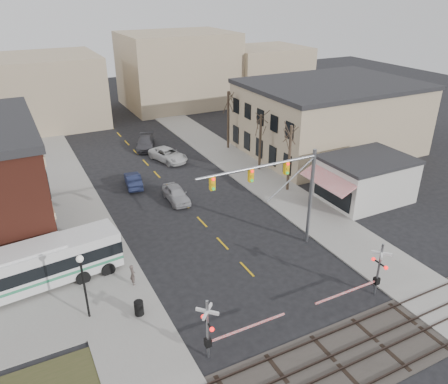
{
  "coord_description": "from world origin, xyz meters",
  "views": [
    {
      "loc": [
        -13.7,
        -20.95,
        19.09
      ],
      "look_at": [
        1.22,
        8.09,
        3.5
      ],
      "focal_mm": 35.0,
      "sensor_mm": 36.0,
      "label": 1
    }
  ],
  "objects_px": {
    "street_lamp": "(82,274)",
    "transit_bus": "(30,268)",
    "car_b": "(133,180)",
    "pedestrian_near": "(133,275)",
    "car_a": "(176,194)",
    "traffic_signal_mast": "(283,184)",
    "rr_crossing_west": "(215,328)",
    "trash_bin": "(139,308)",
    "car_d": "(145,143)",
    "rr_crossing_east": "(374,272)",
    "pedestrian_far": "(91,248)",
    "car_c": "(168,155)"
  },
  "relations": [
    {
      "from": "pedestrian_far",
      "to": "pedestrian_near",
      "type": "bearing_deg",
      "value": -107.74
    },
    {
      "from": "transit_bus",
      "to": "street_lamp",
      "type": "distance_m",
      "value": 5.68
    },
    {
      "from": "trash_bin",
      "to": "car_c",
      "type": "height_order",
      "value": "car_c"
    },
    {
      "from": "trash_bin",
      "to": "car_d",
      "type": "xyz_separation_m",
      "value": [
        10.14,
        29.96,
        0.13
      ]
    },
    {
      "from": "rr_crossing_west",
      "to": "car_b",
      "type": "height_order",
      "value": "rr_crossing_west"
    },
    {
      "from": "traffic_signal_mast",
      "to": "rr_crossing_west",
      "type": "bearing_deg",
      "value": -141.26
    },
    {
      "from": "traffic_signal_mast",
      "to": "street_lamp",
      "type": "height_order",
      "value": "traffic_signal_mast"
    },
    {
      "from": "pedestrian_near",
      "to": "trash_bin",
      "type": "bearing_deg",
      "value": 170.56
    },
    {
      "from": "trash_bin",
      "to": "car_b",
      "type": "xyz_separation_m",
      "value": [
        5.39,
        19.37,
        0.1
      ]
    },
    {
      "from": "car_a",
      "to": "car_d",
      "type": "xyz_separation_m",
      "value": [
        2.04,
        15.79,
        -0.01
      ]
    },
    {
      "from": "car_b",
      "to": "rr_crossing_east",
      "type": "bearing_deg",
      "value": 119.02
    },
    {
      "from": "car_c",
      "to": "pedestrian_far",
      "type": "height_order",
      "value": "pedestrian_far"
    },
    {
      "from": "street_lamp",
      "to": "car_c",
      "type": "distance_m",
      "value": 27.37
    },
    {
      "from": "rr_crossing_west",
      "to": "rr_crossing_east",
      "type": "distance_m",
      "value": 11.6
    },
    {
      "from": "transit_bus",
      "to": "rr_crossing_west",
      "type": "bearing_deg",
      "value": -52.32
    },
    {
      "from": "car_a",
      "to": "car_b",
      "type": "height_order",
      "value": "car_a"
    },
    {
      "from": "car_c",
      "to": "pedestrian_far",
      "type": "relative_size",
      "value": 3.0
    },
    {
      "from": "rr_crossing_west",
      "to": "rr_crossing_east",
      "type": "xyz_separation_m",
      "value": [
        11.6,
        -0.13,
        0.0
      ]
    },
    {
      "from": "car_b",
      "to": "car_c",
      "type": "bearing_deg",
      "value": -129.38
    },
    {
      "from": "transit_bus",
      "to": "traffic_signal_mast",
      "type": "xyz_separation_m",
      "value": [
        17.83,
        -3.57,
        3.95
      ]
    },
    {
      "from": "rr_crossing_east",
      "to": "car_a",
      "type": "distance_m",
      "value": 20.44
    },
    {
      "from": "transit_bus",
      "to": "street_lamp",
      "type": "relative_size",
      "value": 2.73
    },
    {
      "from": "rr_crossing_east",
      "to": "trash_bin",
      "type": "distance_m",
      "value": 15.43
    },
    {
      "from": "transit_bus",
      "to": "street_lamp",
      "type": "xyz_separation_m",
      "value": [
        2.8,
        -4.69,
        1.58
      ]
    },
    {
      "from": "car_b",
      "to": "pedestrian_near",
      "type": "bearing_deg",
      "value": 82.18
    },
    {
      "from": "pedestrian_far",
      "to": "car_a",
      "type": "bearing_deg",
      "value": -5.57
    },
    {
      "from": "car_b",
      "to": "pedestrian_near",
      "type": "xyz_separation_m",
      "value": [
        -4.83,
        -16.17,
        0.2
      ]
    },
    {
      "from": "transit_bus",
      "to": "rr_crossing_west",
      "type": "relative_size",
      "value": 2.22
    },
    {
      "from": "pedestrian_near",
      "to": "traffic_signal_mast",
      "type": "bearing_deg",
      "value": -93.53
    },
    {
      "from": "street_lamp",
      "to": "trash_bin",
      "type": "relative_size",
      "value": 4.7
    },
    {
      "from": "rr_crossing_west",
      "to": "car_a",
      "type": "relative_size",
      "value": 1.28
    },
    {
      "from": "traffic_signal_mast",
      "to": "rr_crossing_west",
      "type": "distance_m",
      "value": 12.51
    },
    {
      "from": "trash_bin",
      "to": "car_d",
      "type": "bearing_deg",
      "value": 71.29
    },
    {
      "from": "traffic_signal_mast",
      "to": "pedestrian_near",
      "type": "height_order",
      "value": "traffic_signal_mast"
    },
    {
      "from": "transit_bus",
      "to": "trash_bin",
      "type": "bearing_deg",
      "value": -46.27
    },
    {
      "from": "traffic_signal_mast",
      "to": "car_c",
      "type": "distance_m",
      "value": 22.78
    },
    {
      "from": "car_a",
      "to": "pedestrian_near",
      "type": "relative_size",
      "value": 2.8
    },
    {
      "from": "rr_crossing_east",
      "to": "pedestrian_far",
      "type": "height_order",
      "value": "rr_crossing_east"
    },
    {
      "from": "rr_crossing_west",
      "to": "pedestrian_near",
      "type": "distance_m",
      "value": 8.67
    },
    {
      "from": "street_lamp",
      "to": "transit_bus",
      "type": "bearing_deg",
      "value": 120.83
    },
    {
      "from": "street_lamp",
      "to": "car_d",
      "type": "bearing_deg",
      "value": 65.6
    },
    {
      "from": "traffic_signal_mast",
      "to": "car_c",
      "type": "bearing_deg",
      "value": 92.44
    },
    {
      "from": "car_b",
      "to": "pedestrian_far",
      "type": "bearing_deg",
      "value": 68.91
    },
    {
      "from": "rr_crossing_east",
      "to": "pedestrian_far",
      "type": "distance_m",
      "value": 20.42
    },
    {
      "from": "trash_bin",
      "to": "car_b",
      "type": "bearing_deg",
      "value": 74.44
    },
    {
      "from": "transit_bus",
      "to": "rr_crossing_east",
      "type": "xyz_separation_m",
      "value": [
        20.13,
        -11.16,
        0.19
      ]
    },
    {
      "from": "trash_bin",
      "to": "pedestrian_near",
      "type": "xyz_separation_m",
      "value": [
        0.57,
        3.2,
        0.3
      ]
    },
    {
      "from": "trash_bin",
      "to": "car_a",
      "type": "bearing_deg",
      "value": 60.22
    },
    {
      "from": "car_c",
      "to": "car_d",
      "type": "xyz_separation_m",
      "value": [
        -1.06,
        5.39,
        -0.01
      ]
    },
    {
      "from": "traffic_signal_mast",
      "to": "car_a",
      "type": "distance_m",
      "value": 13.44
    }
  ]
}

